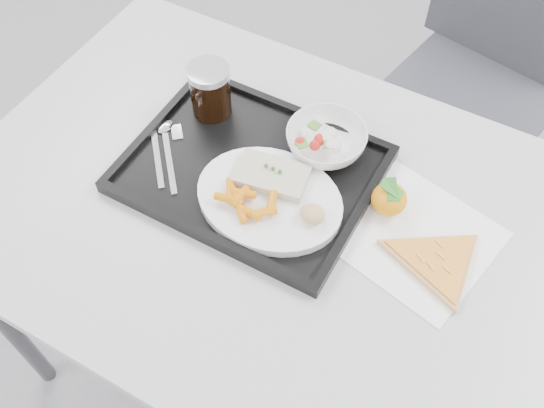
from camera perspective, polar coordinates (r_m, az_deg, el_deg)
The scene contains 14 objects.
table at distance 1.15m, azimuth 0.82°, elevation -2.51°, with size 1.20×0.80×0.75m.
chair at distance 1.78m, azimuth 19.31°, elevation 12.77°, with size 0.49×0.49×0.93m.
tray at distance 1.14m, azimuth -1.97°, elevation 3.18°, with size 0.45×0.35×0.03m.
dinner_plate at distance 1.08m, azimuth -0.25°, elevation 0.46°, with size 0.27×0.27×0.02m.
fish_fillet at distance 1.09m, azimuth -0.02°, elevation 2.75°, with size 0.14×0.10×0.03m.
bread_roll at distance 1.03m, azimuth 3.86°, elevation -0.92°, with size 0.05×0.05×0.03m.
salad_bowl at distance 1.15m, azimuth 5.12°, elevation 5.98°, with size 0.15×0.15×0.05m.
cola_glass at distance 1.20m, azimuth -5.85°, elevation 10.66°, with size 0.08×0.08×0.11m.
cutlery at distance 1.18m, azimuth -10.01°, elevation 5.38°, with size 0.14×0.15×0.01m.
napkin at distance 1.09m, azimuth 13.33°, elevation -3.08°, with size 0.30×0.29×0.00m.
tangerine at distance 1.08m, azimuth 10.97°, elevation 0.45°, with size 0.07×0.07×0.07m.
pizza_slice at distance 1.06m, azimuth 15.24°, elevation -5.27°, with size 0.23×0.23×0.02m.
carrot_pile at distance 1.05m, azimuth -2.58°, elevation 0.25°, with size 0.12×0.08×0.02m.
salad_contents at distance 1.13m, azimuth 4.98°, elevation 5.96°, with size 0.08×0.08×0.02m.
Camera 1 is at (0.29, -0.25, 1.65)m, focal length 40.00 mm.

